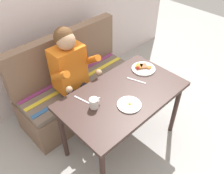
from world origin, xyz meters
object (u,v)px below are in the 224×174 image
object	(u,v)px
plate_breakfast	(143,68)
plate_eggs	(129,105)
coffee_mug	(94,103)
fork	(82,100)
knife	(136,80)
couch	(77,88)
person	(73,72)
table	(123,100)

from	to	relation	value
plate_breakfast	plate_eggs	bearing A→B (deg)	-152.51
plate_breakfast	coffee_mug	size ratio (longest dim) A/B	2.10
plate_eggs	fork	distance (m)	0.43
coffee_mug	knife	distance (m)	0.54
knife	coffee_mug	bearing A→B (deg)	159.06
fork	couch	bearing A→B (deg)	47.43
coffee_mug	knife	xyz separation A→B (m)	(0.54, -0.02, -0.05)
plate_breakfast	fork	xyz separation A→B (m)	(-0.76, 0.09, -0.01)
person	couch	bearing A→B (deg)	51.72
person	plate_eggs	bearing A→B (deg)	-84.91
table	plate_eggs	world-z (taller)	plate_eggs
table	couch	size ratio (longest dim) A/B	0.83
table	plate_breakfast	bearing A→B (deg)	15.55
couch	plate_eggs	distance (m)	1.00
coffee_mug	fork	size ratio (longest dim) A/B	0.69
table	coffee_mug	distance (m)	0.34
person	coffee_mug	distance (m)	0.56
couch	person	distance (m)	0.47
table	plate_eggs	size ratio (longest dim) A/B	5.60
plate_eggs	fork	size ratio (longest dim) A/B	1.26
table	fork	distance (m)	0.40
plate_breakfast	fork	size ratio (longest dim) A/B	1.46
knife	table	bearing A→B (deg)	171.20
plate_eggs	plate_breakfast	bearing A→B (deg)	27.49
plate_breakfast	coffee_mug	distance (m)	0.74
plate_breakfast	knife	xyz separation A→B (m)	(-0.20, -0.08, -0.01)
plate_eggs	fork	bearing A→B (deg)	126.42
plate_breakfast	plate_eggs	xyz separation A→B (m)	(-0.50, -0.26, -0.00)
coffee_mug	person	bearing A→B (deg)	72.54
plate_breakfast	knife	world-z (taller)	plate_breakfast
person	plate_breakfast	xyz separation A→B (m)	(0.57, -0.47, 0.00)
plate_breakfast	fork	bearing A→B (deg)	173.45
plate_breakfast	fork	world-z (taller)	plate_breakfast
plate_eggs	couch	bearing A→B (deg)	85.40
person	plate_breakfast	distance (m)	0.74
couch	person	bearing A→B (deg)	-128.28
knife	plate_eggs	bearing A→B (deg)	-168.05
plate_eggs	knife	bearing A→B (deg)	31.08
person	fork	distance (m)	0.43
table	person	bearing A→B (deg)	103.17
coffee_mug	couch	bearing A→B (deg)	66.63
knife	couch	bearing A→B (deg)	88.69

